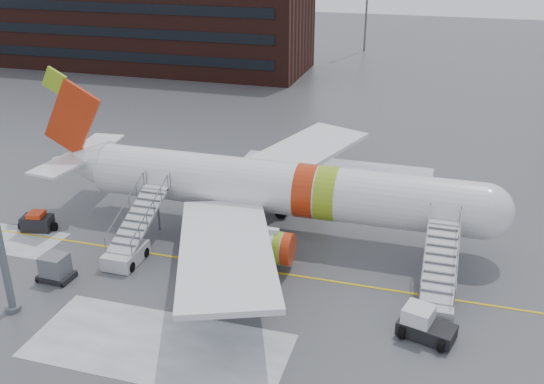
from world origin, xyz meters
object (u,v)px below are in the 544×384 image
(airliner, at_px, (267,187))
(baggage_tractor, at_px, (37,223))
(airstair_aft, at_px, (131,243))
(pushback_tug, at_px, (424,324))
(uld_container, at_px, (55,268))
(airstair_fwd, at_px, (437,289))

(airliner, distance_m, baggage_tractor, 17.25)
(airstair_aft, xyz_separation_m, baggage_tractor, (-8.62, 1.64, -0.45))
(pushback_tug, relative_size, uld_container, 1.56)
(baggage_tractor, bearing_deg, airliner, 16.73)
(airstair_fwd, xyz_separation_m, baggage_tractor, (-28.74, 1.64, -0.45))
(airstair_aft, xyz_separation_m, uld_container, (-3.22, -3.92, -0.26))
(uld_container, height_order, baggage_tractor, uld_container)
(airstair_aft, bearing_deg, airliner, 40.40)
(airliner, xyz_separation_m, pushback_tug, (11.90, -9.87, -2.65))
(pushback_tug, bearing_deg, airstair_fwd, 80.60)
(uld_container, bearing_deg, airstair_aft, 50.60)
(baggage_tractor, bearing_deg, pushback_tug, -9.99)
(airstair_fwd, bearing_deg, airliner, 152.30)
(airliner, height_order, uld_container, airliner)
(airliner, bearing_deg, airstair_fwd, -27.70)
(uld_container, bearing_deg, airstair_fwd, 9.54)
(airstair_fwd, relative_size, pushback_tug, 2.30)
(airliner, bearing_deg, baggage_tractor, -163.27)
(airliner, bearing_deg, uld_container, -136.19)
(airstair_fwd, relative_size, uld_container, 3.59)
(airstair_fwd, xyz_separation_m, uld_container, (-23.35, -3.92, -0.26))
(airliner, relative_size, baggage_tractor, 12.03)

